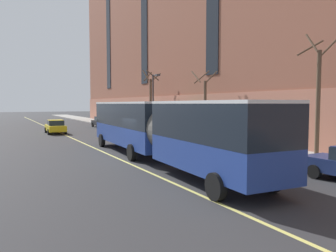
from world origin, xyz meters
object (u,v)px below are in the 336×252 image
(city_bus, at_px, (157,127))
(street_tree_far_downtown, at_px, (151,99))
(street_lamp, at_px, (154,97))
(parked_car_navy_2, at_px, (186,136))
(parked_car_white_5, at_px, (245,146))
(taxi_cab, at_px, (55,127))
(parked_car_black_3, at_px, (101,122))
(parked_car_red_4, at_px, (131,127))
(street_tree_far_uptown, at_px, (205,104))
(street_tree_mid_block, at_px, (318,96))

(city_bus, bearing_deg, street_tree_far_downtown, 66.06)
(street_lamp, bearing_deg, parked_car_navy_2, -100.31)
(street_lamp, bearing_deg, parked_car_white_5, -95.94)
(taxi_cab, xyz_separation_m, street_lamp, (9.31, -6.70, 3.34))
(parked_car_black_3, relative_size, taxi_cab, 0.97)
(street_lamp, bearing_deg, city_bus, -114.91)
(parked_car_navy_2, relative_size, street_lamp, 0.73)
(parked_car_red_4, relative_size, street_tree_far_uptown, 0.70)
(street_lamp, bearing_deg, street_tree_mid_block, -84.54)
(street_tree_mid_block, distance_m, street_tree_far_downtown, 23.81)
(taxi_cab, xyz_separation_m, street_tree_mid_block, (11.13, -25.76, 3.08))
(parked_car_navy_2, height_order, street_tree_far_downtown, street_tree_far_downtown)
(parked_car_black_3, xyz_separation_m, street_lamp, (1.85, -13.92, 3.34))
(parked_car_navy_2, distance_m, taxi_cab, 18.13)
(parked_car_navy_2, bearing_deg, street_tree_mid_block, -68.76)
(taxi_cab, relative_size, street_lamp, 0.74)
(city_bus, height_order, street_tree_far_uptown, street_tree_far_uptown)
(parked_car_red_4, bearing_deg, parked_car_white_5, -89.86)
(parked_car_white_5, bearing_deg, city_bus, 162.07)
(parked_car_navy_2, xyz_separation_m, street_lamp, (1.78, 9.79, 3.34))
(street_tree_mid_block, bearing_deg, street_tree_far_downtown, 90.06)
(street_tree_mid_block, bearing_deg, parked_car_navy_2, 111.24)
(taxi_cab, distance_m, street_tree_mid_block, 28.23)
(parked_car_white_5, bearing_deg, street_tree_far_downtown, 80.65)
(parked_car_navy_2, relative_size, taxi_cab, 0.99)
(street_lamp, bearing_deg, parked_car_black_3, 97.56)
(city_bus, relative_size, parked_car_navy_2, 4.16)
(parked_car_black_3, height_order, parked_car_white_5, same)
(parked_car_red_4, height_order, street_tree_mid_block, street_tree_mid_block)
(parked_car_black_3, height_order, street_tree_far_downtown, street_tree_far_downtown)
(parked_car_navy_2, height_order, parked_car_red_4, same)
(parked_car_navy_2, distance_m, parked_car_white_5, 6.99)
(city_bus, distance_m, parked_car_white_5, 5.67)
(street_tree_mid_block, height_order, street_lamp, street_tree_mid_block)
(parked_car_navy_2, relative_size, street_tree_far_downtown, 0.64)
(street_tree_far_downtown, bearing_deg, street_lamp, -110.76)
(parked_car_black_3, xyz_separation_m, street_tree_far_uptown, (3.63, -21.03, 2.60))
(parked_car_navy_2, height_order, street_tree_far_uptown, street_tree_far_uptown)
(parked_car_navy_2, height_order, street_tree_mid_block, street_tree_mid_block)
(street_tree_far_downtown, bearing_deg, street_tree_mid_block, -89.94)
(parked_car_white_5, distance_m, taxi_cab, 24.67)
(parked_car_red_4, bearing_deg, street_tree_far_uptown, -69.25)
(parked_car_red_4, bearing_deg, street_tree_far_downtown, 33.89)
(parked_car_navy_2, xyz_separation_m, parked_car_white_5, (0.04, -6.99, 0.00))
(parked_car_navy_2, height_order, parked_car_black_3, same)
(city_bus, distance_m, parked_car_navy_2, 7.54)
(street_tree_mid_block, distance_m, street_tree_far_uptown, 11.96)
(street_lamp, bearing_deg, taxi_cab, 144.25)
(parked_car_white_5, relative_size, street_tree_far_uptown, 0.73)
(parked_car_white_5, distance_m, street_lamp, 17.20)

